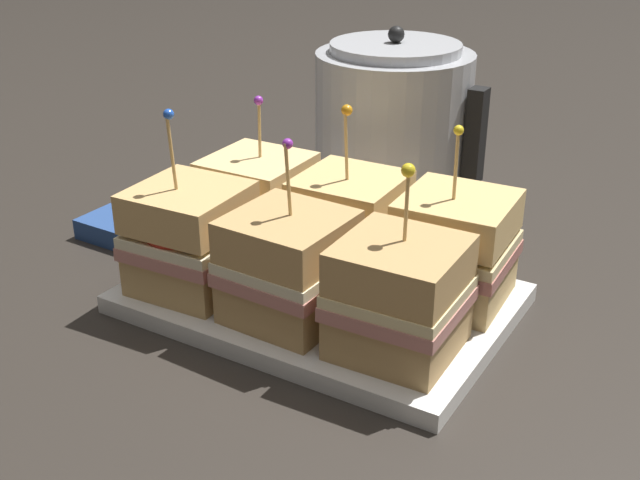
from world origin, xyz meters
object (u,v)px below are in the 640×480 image
sandwich_back_left (258,202)px  kettle_steel (393,126)px  sandwich_front_right (399,297)px  napkin_stack (148,223)px  serving_platter (320,298)px  sandwich_back_right (455,249)px  sandwich_front_left (190,239)px  sandwich_back_center (349,223)px  sandwich_front_center (292,268)px

sandwich_back_left → kettle_steel: kettle_steel is taller
sandwich_front_right → napkin_stack: bearing=165.2°
serving_platter → sandwich_back_left: bearing=153.1°
sandwich_back_right → napkin_stack: size_ratio=1.42×
sandwich_front_left → sandwich_back_center: size_ratio=1.03×
sandwich_front_right → kettle_steel: 0.38m
kettle_steel → napkin_stack: bearing=-130.2°
serving_platter → sandwich_back_right: size_ratio=2.07×
sandwich_front_left → sandwich_back_left: (0.00, 0.11, -0.00)m
sandwich_back_left → kettle_steel: bearing=78.1°
sandwich_back_right → napkin_stack: (-0.38, -0.01, -0.06)m
serving_platter → sandwich_front_center: sandwich_front_center is taller
sandwich_front_center → serving_platter: bearing=93.3°
serving_platter → sandwich_back_right: sandwich_back_right is taller
sandwich_front_left → napkin_stack: 0.19m
serving_platter → sandwich_front_right: size_ratio=2.15×
sandwich_front_center → sandwich_back_center: (-0.00, 0.11, 0.00)m
serving_platter → sandwich_front_right: bearing=-25.9°
sandwich_front_left → sandwich_back_right: bearing=26.0°
sandwich_front_right → sandwich_back_center: sandwich_back_center is taller
sandwich_front_left → sandwich_back_center: sandwich_front_left is taller
sandwich_back_center → kettle_steel: kettle_steel is taller
sandwich_back_center → sandwich_back_right: size_ratio=1.01×
sandwich_back_center → serving_platter: bearing=-89.4°
sandwich_back_right → kettle_steel: size_ratio=0.78×
sandwich_front_center → napkin_stack: bearing=159.6°
sandwich_back_center → napkin_stack: size_ratio=1.44×
sandwich_back_right → napkin_stack: sandwich_back_right is taller
serving_platter → sandwich_back_right: bearing=25.6°
sandwich_front_center → kettle_steel: kettle_steel is taller
sandwich_front_left → napkin_stack: size_ratio=1.48×
sandwich_front_center → sandwich_back_center: 0.11m
sandwich_front_center → sandwich_front_right: bearing=0.6°
sandwich_back_left → napkin_stack: sandwich_back_left is taller
serving_platter → napkin_stack: bearing=170.3°
kettle_steel → sandwich_front_center: bearing=-78.7°
sandwich_front_center → sandwich_back_right: size_ratio=0.98×
sandwich_back_left → napkin_stack: (-0.15, -0.01, -0.06)m
napkin_stack → sandwich_back_left: bearing=4.3°
sandwich_front_right → sandwich_back_left: bearing=153.6°
serving_platter → sandwich_front_right: sandwich_front_right is taller
sandwich_back_center → sandwich_back_right: bearing=-1.7°
sandwich_front_center → napkin_stack: 0.29m
kettle_steel → serving_platter: bearing=-77.2°
kettle_steel → napkin_stack: kettle_steel is taller
sandwich_front_right → kettle_steel: (-0.17, 0.34, 0.03)m
sandwich_front_left → sandwich_back_center: 0.16m
serving_platter → sandwich_back_center: 0.08m
sandwich_back_left → napkin_stack: 0.16m
sandwich_front_right → napkin_stack: 0.39m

